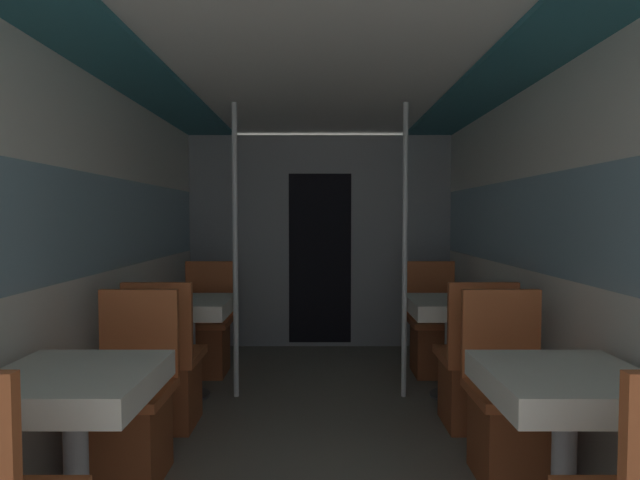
# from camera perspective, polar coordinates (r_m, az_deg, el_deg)

# --- Properties ---
(wall_left) EXTENTS (0.05, 6.41, 2.18)m
(wall_left) POSITION_cam_1_polar(r_m,az_deg,el_deg) (3.31, -24.57, -1.49)
(wall_left) COLOR silver
(wall_left) RESTS_ON ground_plane
(wall_right) EXTENTS (0.05, 6.41, 2.18)m
(wall_right) POSITION_cam_1_polar(r_m,az_deg,el_deg) (3.31, 24.23, -1.48)
(wall_right) COLOR silver
(wall_right) RESTS_ON ground_plane
(ceiling_panel) EXTENTS (2.74, 6.41, 0.07)m
(ceiling_panel) POSITION_cam_1_polar(r_m,az_deg,el_deg) (3.13, -0.17, 18.93)
(ceiling_panel) COLOR white
(ceiling_panel) RESTS_ON wall_left
(bulkhead_far) EXTENTS (2.68, 0.09, 2.18)m
(bulkhead_far) POSITION_cam_1_polar(r_m,az_deg,el_deg) (5.17, -0.18, -0.22)
(bulkhead_far) COLOR gray
(bulkhead_far) RESTS_ON ground_plane
(dining_table_left_0) EXTENTS (0.62, 0.62, 0.73)m
(dining_table_left_0) POSITION_cam_1_polar(r_m,az_deg,el_deg) (2.30, -26.40, -15.67)
(dining_table_left_0) COLOR #4C4C51
(dining_table_left_0) RESTS_ON ground_plane
(chair_left_far_0) EXTENTS (0.42, 0.42, 0.95)m
(chair_left_far_0) POSITION_cam_1_polar(r_m,az_deg,el_deg) (2.88, -21.18, -18.78)
(chair_left_far_0) COLOR brown
(chair_left_far_0) RESTS_ON ground_plane
(dining_table_left_1) EXTENTS (0.62, 0.62, 0.73)m
(dining_table_left_1) POSITION_cam_1_polar(r_m,az_deg,el_deg) (3.87, -14.96, -8.04)
(dining_table_left_1) COLOR #4C4C51
(dining_table_left_1) RESTS_ON ground_plane
(chair_left_near_1) EXTENTS (0.42, 0.42, 0.95)m
(chair_left_near_1) POSITION_cam_1_polar(r_m,az_deg,el_deg) (3.44, -17.29, -15.14)
(chair_left_near_1) COLOR brown
(chair_left_near_1) RESTS_ON ground_plane
(chair_left_far_1) EXTENTS (0.42, 0.42, 0.95)m
(chair_left_far_1) POSITION_cam_1_polar(r_m,az_deg,el_deg) (4.46, -13.08, -10.97)
(chair_left_far_1) COLOR brown
(chair_left_far_1) RESTS_ON ground_plane
(support_pole_left_1) EXTENTS (0.04, 0.04, 2.18)m
(support_pole_left_1) POSITION_cam_1_polar(r_m,az_deg,el_deg) (3.74, -9.83, -1.27)
(support_pole_left_1) COLOR silver
(support_pole_left_1) RESTS_ON ground_plane
(dining_table_right_0) EXTENTS (0.62, 0.62, 0.73)m
(dining_table_right_0) POSITION_cam_1_polar(r_m,az_deg,el_deg) (2.30, 26.09, -15.65)
(dining_table_right_0) COLOR #4C4C51
(dining_table_right_0) RESTS_ON ground_plane
(chair_right_far_0) EXTENTS (0.42, 0.42, 0.95)m
(chair_right_far_0) POSITION_cam_1_polar(r_m,az_deg,el_deg) (2.88, 20.86, -18.76)
(chair_right_far_0) COLOR brown
(chair_right_far_0) RESTS_ON ground_plane
(dining_table_right_1) EXTENTS (0.62, 0.62, 0.73)m
(dining_table_right_1) POSITION_cam_1_polar(r_m,az_deg,el_deg) (3.87, 14.61, -8.04)
(dining_table_right_1) COLOR #4C4C51
(dining_table_right_1) RESTS_ON ground_plane
(chair_right_near_1) EXTENTS (0.42, 0.42, 0.95)m
(chair_right_near_1) POSITION_cam_1_polar(r_m,az_deg,el_deg) (3.44, 16.96, -15.13)
(chair_right_near_1) COLOR brown
(chair_right_near_1) RESTS_ON ground_plane
(chair_right_far_1) EXTENTS (0.42, 0.42, 0.95)m
(chair_right_far_1) POSITION_cam_1_polar(r_m,az_deg,el_deg) (4.46, 12.73, -10.96)
(chair_right_far_1) COLOR brown
(chair_right_far_1) RESTS_ON ground_plane
(support_pole_right_1) EXTENTS (0.04, 0.04, 2.18)m
(support_pole_right_1) POSITION_cam_1_polar(r_m,az_deg,el_deg) (3.74, 9.48, -1.27)
(support_pole_right_1) COLOR silver
(support_pole_right_1) RESTS_ON ground_plane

